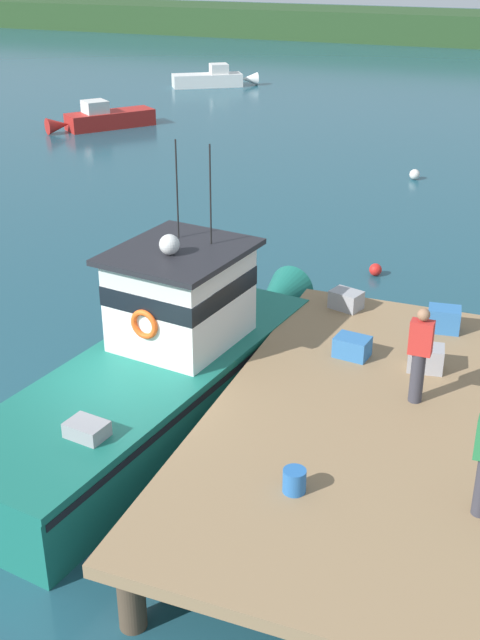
# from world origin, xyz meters

# --- Properties ---
(ground_plane) EXTENTS (200.00, 200.00, 0.00)m
(ground_plane) POSITION_xyz_m (0.00, 0.00, 0.00)
(ground_plane) COLOR #1E4C5B
(dock) EXTENTS (6.00, 9.00, 1.20)m
(dock) POSITION_xyz_m (4.80, 0.00, 1.07)
(dock) COLOR #4C3D2D
(dock) RESTS_ON ground
(main_fishing_boat) EXTENTS (3.66, 9.96, 4.80)m
(main_fishing_boat) POSITION_xyz_m (0.28, 0.70, 1.01)
(main_fishing_boat) COLOR #196B5B
(main_fishing_boat) RESTS_ON ground
(crate_single_far) EXTENTS (0.65, 0.51, 0.37)m
(crate_single_far) POSITION_xyz_m (3.45, 1.87, 1.39)
(crate_single_far) COLOR #3370B2
(crate_single_far) RESTS_ON dock
(crate_stack_near_edge) EXTENTS (0.65, 0.51, 0.47)m
(crate_stack_near_edge) POSITION_xyz_m (4.80, 3.53, 1.43)
(crate_stack_near_edge) COLOR #3370B2
(crate_stack_near_edge) RESTS_ON dock
(crate_stack_mid_dock) EXTENTS (0.66, 0.52, 0.44)m
(crate_stack_mid_dock) POSITION_xyz_m (4.75, 1.86, 1.42)
(crate_stack_mid_dock) COLOR #9E9EA3
(crate_stack_mid_dock) RESTS_ON dock
(crate_single_by_cleat) EXTENTS (0.70, 0.59, 0.37)m
(crate_single_by_cleat) POSITION_xyz_m (2.82, 3.84, 1.38)
(crate_single_by_cleat) COLOR #9E9EA3
(crate_single_by_cleat) RESTS_ON dock
(bait_bucket) EXTENTS (0.32, 0.32, 0.34)m
(bait_bucket) POSITION_xyz_m (3.71, -2.21, 1.37)
(bait_bucket) COLOR #2866B2
(bait_bucket) RESTS_ON dock
(deckhand_further_back) EXTENTS (0.36, 0.22, 1.63)m
(deckhand_further_back) POSITION_xyz_m (4.78, 0.75, 2.06)
(deckhand_further_back) COLOR #383842
(deckhand_further_back) RESTS_ON dock
(moored_boat_far_left) EXTENTS (4.78, 3.63, 1.29)m
(moored_boat_far_left) POSITION_xyz_m (-13.19, 34.25, 0.44)
(moored_boat_far_left) COLOR white
(moored_boat_far_left) RESTS_ON ground
(moored_boat_outer_mooring) EXTENTS (3.85, 4.62, 1.28)m
(moored_boat_outer_mooring) POSITION_xyz_m (-13.34, 21.79, 0.44)
(moored_boat_outer_mooring) COLOR red
(moored_boat_outer_mooring) RESTS_ON ground
(mooring_buoy_spare_mooring) EXTENTS (0.37, 0.37, 0.37)m
(mooring_buoy_spare_mooring) POSITION_xyz_m (1.63, 18.32, 0.19)
(mooring_buoy_spare_mooring) COLOR silver
(mooring_buoy_spare_mooring) RESTS_ON ground
(mooring_buoy_inshore) EXTENTS (0.33, 0.33, 0.33)m
(mooring_buoy_inshore) POSITION_xyz_m (2.40, 8.70, 0.16)
(mooring_buoy_inshore) COLOR red
(mooring_buoy_inshore) RESTS_ON ground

